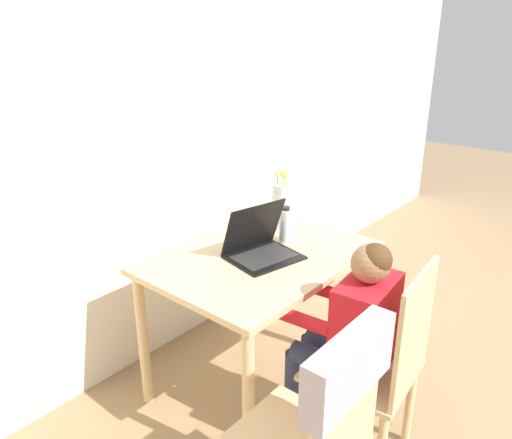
{
  "coord_description": "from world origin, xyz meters",
  "views": [
    {
      "loc": [
        -1.89,
        0.21,
        1.73
      ],
      "look_at": [
        -0.28,
        1.58,
        0.91
      ],
      "focal_mm": 35.0,
      "sensor_mm": 36.0,
      "label": 1
    }
  ],
  "objects_px": {
    "person_seated": "(352,327)",
    "flower_vase": "(282,204)",
    "laptop": "(260,245)",
    "chair_spare": "(325,414)",
    "water_bottle": "(286,225)",
    "chair_occupied": "(379,367)"
  },
  "relations": [
    {
      "from": "flower_vase",
      "to": "chair_occupied",
      "type": "bearing_deg",
      "value": -116.85
    },
    {
      "from": "flower_vase",
      "to": "water_bottle",
      "type": "relative_size",
      "value": 1.69
    },
    {
      "from": "chair_occupied",
      "to": "flower_vase",
      "type": "relative_size",
      "value": 2.93
    },
    {
      "from": "person_seated",
      "to": "water_bottle",
      "type": "relative_size",
      "value": 5.34
    },
    {
      "from": "chair_spare",
      "to": "person_seated",
      "type": "bearing_deg",
      "value": -159.08
    },
    {
      "from": "person_seated",
      "to": "laptop",
      "type": "distance_m",
      "value": 0.58
    },
    {
      "from": "chair_occupied",
      "to": "laptop",
      "type": "bearing_deg",
      "value": -100.69
    },
    {
      "from": "person_seated",
      "to": "water_bottle",
      "type": "distance_m",
      "value": 0.65
    },
    {
      "from": "chair_occupied",
      "to": "person_seated",
      "type": "xyz_separation_m",
      "value": [
        -0.01,
        0.13,
        0.14
      ]
    },
    {
      "from": "chair_spare",
      "to": "laptop",
      "type": "xyz_separation_m",
      "value": [
        0.56,
        0.73,
        0.17
      ]
    },
    {
      "from": "chair_spare",
      "to": "person_seated",
      "type": "height_order",
      "value": "person_seated"
    },
    {
      "from": "chair_spare",
      "to": "person_seated",
      "type": "distance_m",
      "value": 0.52
    },
    {
      "from": "flower_vase",
      "to": "water_bottle",
      "type": "xyz_separation_m",
      "value": [
        -0.14,
        -0.13,
        -0.04
      ]
    },
    {
      "from": "chair_occupied",
      "to": "person_seated",
      "type": "height_order",
      "value": "person_seated"
    },
    {
      "from": "laptop",
      "to": "chair_spare",
      "type": "bearing_deg",
      "value": -115.32
    },
    {
      "from": "chair_occupied",
      "to": "flower_vase",
      "type": "xyz_separation_m",
      "value": [
        0.41,
        0.81,
        0.4
      ]
    },
    {
      "from": "water_bottle",
      "to": "flower_vase",
      "type": "bearing_deg",
      "value": 42.87
    },
    {
      "from": "person_seated",
      "to": "laptop",
      "type": "xyz_separation_m",
      "value": [
        0.07,
        0.54,
        0.18
      ]
    },
    {
      "from": "laptop",
      "to": "water_bottle",
      "type": "xyz_separation_m",
      "value": [
        0.21,
        0.01,
        0.03
      ]
    },
    {
      "from": "person_seated",
      "to": "flower_vase",
      "type": "relative_size",
      "value": 3.16
    },
    {
      "from": "water_bottle",
      "to": "chair_occupied",
      "type": "bearing_deg",
      "value": -111.61
    },
    {
      "from": "chair_spare",
      "to": "laptop",
      "type": "bearing_deg",
      "value": -127.73
    }
  ]
}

